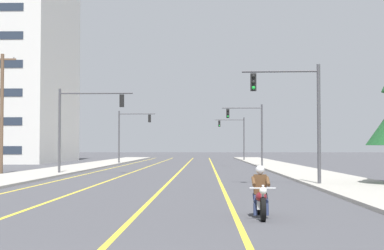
{
  "coord_description": "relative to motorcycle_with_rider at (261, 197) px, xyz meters",
  "views": [
    {
      "loc": [
        2.17,
        -6.9,
        1.99
      ],
      "look_at": [
        1.5,
        24.19,
        3.18
      ],
      "focal_mm": 53.25,
      "sensor_mm": 36.0,
      "label": 1
    }
  ],
  "objects": [
    {
      "name": "traffic_signal_near_right",
      "position": [
        3.14,
        12.93,
        3.45
      ],
      "size": [
        3.98,
        0.37,
        6.2
      ],
      "color": "#47474C",
      "rests_on": "ground"
    },
    {
      "name": "traffic_signal_mid_left",
      "position": [
        -10.36,
        50.22,
        3.48
      ],
      "size": [
        4.33,
        0.45,
        6.2
      ],
      "color": "#47474C",
      "rests_on": "ground"
    },
    {
      "name": "sidewalk_kerb_left",
      "position": [
        -13.37,
        30.82,
        -0.52
      ],
      "size": [
        4.4,
        110.0,
        0.14
      ],
      "primitive_type": "cube",
      "color": "#ADA89E",
      "rests_on": "ground"
    },
    {
      "name": "traffic_signal_near_left",
      "position": [
        -10.47,
        24.68,
        3.54
      ],
      "size": [
        5.41,
        0.37,
        6.2
      ],
      "color": "#47474C",
      "rests_on": "ground"
    },
    {
      "name": "lane_stripe_right",
      "position": [
        -0.7,
        35.82,
        -0.58
      ],
      "size": [
        0.16,
        100.0,
        0.01
      ],
      "primitive_type": "cube",
      "color": "yellow",
      "rests_on": "ground"
    },
    {
      "name": "sidewalk_kerb_right",
      "position": [
        5.86,
        30.82,
        -0.52
      ],
      "size": [
        4.4,
        110.0,
        0.14
      ],
      "primitive_type": "cube",
      "color": "#ADA89E",
      "rests_on": "ground"
    },
    {
      "name": "traffic_signal_mid_right",
      "position": [
        3.0,
        40.24,
        3.46
      ],
      "size": [
        4.05,
        0.37,
        6.2
      ],
      "color": "#47474C",
      "rests_on": "ground"
    },
    {
      "name": "lane_stripe_left",
      "position": [
        -7.21,
        35.82,
        -0.58
      ],
      "size": [
        0.16,
        100.0,
        0.01
      ],
      "primitive_type": "cube",
      "color": "yellow",
      "rests_on": "ground"
    },
    {
      "name": "utility_pole_left_near",
      "position": [
        -16.58,
        25.62,
        4.06
      ],
      "size": [
        2.03,
        0.26,
        8.89
      ],
      "color": "brown",
      "rests_on": "ground"
    },
    {
      "name": "traffic_signal_far_right",
      "position": [
        2.91,
        65.13,
        3.47
      ],
      "size": [
        4.24,
        0.53,
        6.2
      ],
      "color": "#47474C",
      "rests_on": "ground"
    },
    {
      "name": "lane_stripe_center",
      "position": [
        -3.57,
        35.82,
        -0.58
      ],
      "size": [
        0.16,
        100.0,
        0.01
      ],
      "primitive_type": "cube",
      "color": "yellow",
      "rests_on": "ground"
    },
    {
      "name": "motorcycle_with_rider",
      "position": [
        0.0,
        0.0,
        0.0
      ],
      "size": [
        0.7,
        2.19,
        1.46
      ],
      "color": "black",
      "rests_on": "ground"
    },
    {
      "name": "lane_stripe_far_left",
      "position": [
        -10.2,
        35.82,
        -0.58
      ],
      "size": [
        0.16,
        100.0,
        0.01
      ],
      "primitive_type": "cube",
      "color": "yellow",
      "rests_on": "ground"
    }
  ]
}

